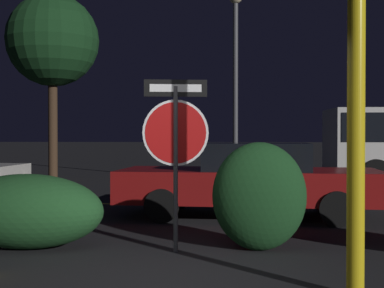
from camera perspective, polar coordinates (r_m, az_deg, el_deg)
name	(u,v)px	position (r m, az deg, el deg)	size (l,w,h in m)	color
ground_plane	(161,284)	(5.65, -3.34, -14.66)	(260.00, 260.00, 0.00)	black
road_center_stripe	(203,205)	(11.79, 1.23, -6.50)	(33.41, 0.12, 0.01)	gold
stop_sign	(176,133)	(6.94, -1.76, 1.22)	(0.85, 0.16, 2.24)	#4C4C51
yellow_pole_right	(356,117)	(5.22, 17.09, 2.78)	(0.17, 0.17, 3.38)	yellow
hedge_bush_1	(26,211)	(7.57, -17.30, -6.85)	(2.12, 1.14, 1.00)	#1E4C23
hedge_bush_2	(259,196)	(7.14, 7.18, -5.55)	(1.24, 0.75, 1.43)	#19421E
passing_car_2	(250,180)	(10.05, 6.26, -3.80)	(4.95, 2.16, 1.38)	maroon
street_lamp	(235,57)	(17.34, 4.66, 9.21)	(0.45, 0.45, 6.19)	#4C4C51
tree_0	(53,41)	(19.68, -14.65, 10.56)	(3.23, 3.23, 6.49)	#422D1E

